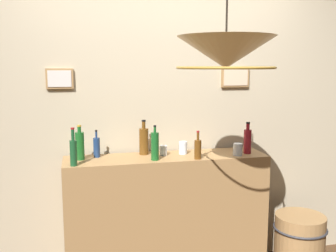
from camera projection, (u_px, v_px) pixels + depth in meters
name	position (u px, v px, depth m)	size (l,w,h in m)	color
panelled_rear_partition	(159.00, 105.00, 3.29)	(3.65, 0.15, 2.71)	#BCAD8E
bar_shelf_unit	(167.00, 219.00, 3.17)	(1.60, 0.39, 1.04)	#9E7547
liquor_bottle_rum	(247.00, 141.00, 3.18)	(0.06, 0.06, 0.26)	maroon
liquor_bottle_gin	(198.00, 149.00, 2.99)	(0.05, 0.05, 0.22)	brown
liquor_bottle_mezcal	(144.00, 141.00, 3.14)	(0.07, 0.07, 0.28)	brown
liquor_bottle_tequila	(80.00, 145.00, 2.96)	(0.07, 0.07, 0.27)	#195820
liquor_bottle_rye	(97.00, 147.00, 3.05)	(0.05, 0.05, 0.22)	navy
liquor_bottle_vermouth	(73.00, 151.00, 2.78)	(0.05, 0.05, 0.28)	#194A27
liquor_bottle_amaro	(155.00, 146.00, 2.95)	(0.06, 0.06, 0.27)	#185621
glass_tumbler_rocks	(163.00, 150.00, 3.11)	(0.06, 0.06, 0.08)	silver
glass_tumbler_highball	(183.00, 148.00, 3.16)	(0.07, 0.07, 0.10)	silver
glass_tumbler_shot	(238.00, 149.00, 3.11)	(0.07, 0.07, 0.10)	silver
pendant_lamp	(226.00, 54.00, 2.34)	(0.60, 0.60, 0.56)	beige
wooden_barrel	(299.00, 243.00, 3.33)	(0.45, 0.45, 0.50)	#9E7547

